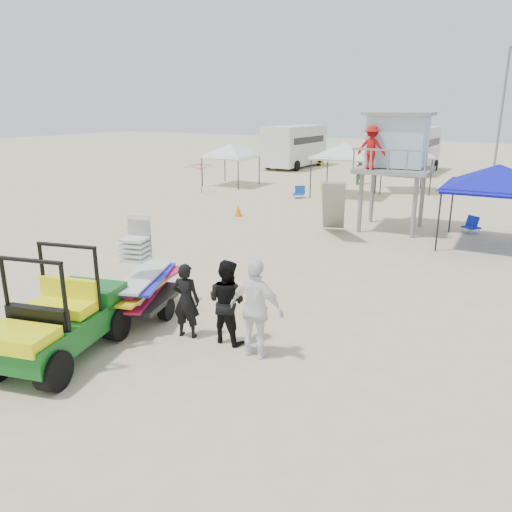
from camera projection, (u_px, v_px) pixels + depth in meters
The scene contains 21 objects.
ground at pixel (157, 352), 9.85m from camera, with size 140.00×140.00×0.00m, color beige.
utility_cart at pixel (54, 311), 9.35m from camera, with size 2.06×3.05×2.11m.
surf_trailer at pixel (142, 282), 11.31m from camera, with size 1.78×2.58×2.09m.
man_left at pixel (186, 301), 10.33m from camera, with size 0.59×0.39×1.61m, color black.
man_mid at pixel (227, 301), 10.10m from camera, with size 0.85×0.66×1.75m, color black.
man_right at pixel (256, 309), 9.45m from camera, with size 1.14×0.48×1.95m, color white.
lifeguard_tower at pixel (395, 145), 19.04m from camera, with size 2.99×2.99×4.37m.
canopy_blue at pixel (499, 168), 16.64m from camera, with size 3.36×3.36×3.24m.
canopy_white_a at pixel (346, 145), 26.48m from camera, with size 3.23×3.23×3.31m.
canopy_white_b at pixel (231, 146), 30.36m from camera, with size 2.80×2.80×2.97m.
canopy_white_c at pixel (405, 143), 28.03m from camera, with size 3.68×3.68×3.26m.
umbrella_a at pixel (201, 178), 28.01m from camera, with size 1.87×1.91×1.72m, color red.
umbrella_b at pixel (321, 174), 28.86m from camera, with size 2.13×2.17×1.95m, color yellow.
cone_near at pixel (238, 211), 22.12m from camera, with size 0.34×0.34×0.50m, color orange.
cone_far at pixel (132, 222), 19.97m from camera, with size 0.34×0.34×0.50m, color #D86606.
beach_chair_a at pixel (299, 192), 26.65m from camera, with size 0.73×0.83×0.64m.
beach_chair_c at pixel (472, 224), 19.25m from camera, with size 0.73×0.83×0.64m.
rv_far_left at pixel (295, 145), 39.91m from camera, with size 2.64×6.80×3.25m.
rv_mid_left at pixel (414, 148), 36.72m from camera, with size 2.65×6.50×3.25m.
light_pole_left at pixel (501, 119), 29.44m from camera, with size 0.14×0.14×8.00m, color slate.
distant_beachgoers at pixel (491, 191), 23.54m from camera, with size 14.88×8.82×1.85m.
Camera 1 is at (6.26, -6.62, 4.64)m, focal length 35.00 mm.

